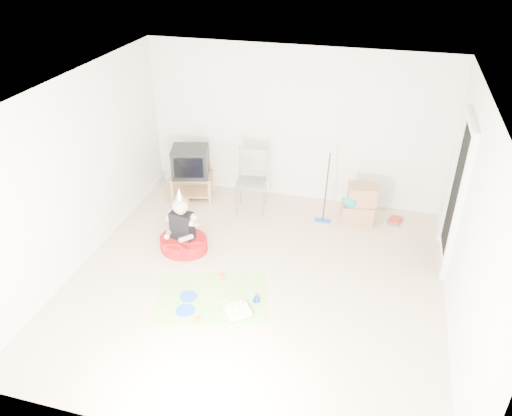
% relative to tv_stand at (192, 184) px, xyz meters
% --- Properties ---
extents(ground, '(5.00, 5.00, 0.00)m').
position_rel_tv_stand_xyz_m(ground, '(1.67, -1.94, -0.26)').
color(ground, beige).
rests_on(ground, ground).
extents(doorway_recess, '(0.02, 0.90, 2.05)m').
position_rel_tv_stand_xyz_m(doorway_recess, '(4.15, -0.74, 0.76)').
color(doorway_recess, black).
rests_on(doorway_recess, ground).
extents(tv_stand, '(0.79, 0.59, 0.44)m').
position_rel_tv_stand_xyz_m(tv_stand, '(0.00, 0.00, 0.00)').
color(tv_stand, '#A4774A').
rests_on(tv_stand, ground).
extents(crt_tv, '(0.70, 0.62, 0.51)m').
position_rel_tv_stand_xyz_m(crt_tv, '(0.00, 0.00, 0.43)').
color(crt_tv, black).
rests_on(crt_tv, tv_stand).
extents(folding_chair, '(0.54, 0.52, 1.06)m').
position_rel_tv_stand_xyz_m(folding_chair, '(1.10, -0.14, 0.25)').
color(folding_chair, gray).
rests_on(folding_chair, ground).
extents(cardboard_boxes, '(0.57, 0.48, 0.64)m').
position_rel_tv_stand_xyz_m(cardboard_boxes, '(2.86, -0.03, 0.04)').
color(cardboard_boxes, '#A97951').
rests_on(cardboard_boxes, ground).
extents(floor_mop, '(0.27, 0.36, 1.07)m').
position_rel_tv_stand_xyz_m(floor_mop, '(2.32, -0.19, 0.00)').
color(floor_mop, '#2449B4').
rests_on(floor_mop, ground).
extents(book_pile, '(0.25, 0.29, 0.05)m').
position_rel_tv_stand_xyz_m(book_pile, '(3.47, 0.11, -0.23)').
color(book_pile, '#236A3D').
rests_on(book_pile, ground).
extents(seated_woman, '(0.80, 0.80, 1.04)m').
position_rel_tv_stand_xyz_m(seated_woman, '(0.45, -1.51, -0.04)').
color(seated_woman, '#B01013').
rests_on(seated_woman, ground).
extents(party_mat, '(1.66, 1.40, 0.01)m').
position_rel_tv_stand_xyz_m(party_mat, '(1.21, -2.42, -0.26)').
color(party_mat, '#F9347E').
rests_on(party_mat, ground).
extents(birthday_cake, '(0.39, 0.37, 0.14)m').
position_rel_tv_stand_xyz_m(birthday_cake, '(1.63, -2.65, -0.22)').
color(birthday_cake, silver).
rests_on(birthday_cake, party_mat).
extents(blue_plate_near, '(0.30, 0.30, 0.01)m').
position_rel_tv_stand_xyz_m(blue_plate_near, '(0.92, -2.50, -0.25)').
color(blue_plate_near, blue).
rests_on(blue_plate_near, party_mat).
extents(blue_plate_far, '(0.26, 0.26, 0.01)m').
position_rel_tv_stand_xyz_m(blue_plate_far, '(0.98, -2.76, -0.25)').
color(blue_plate_far, blue).
rests_on(blue_plate_far, party_mat).
extents(orange_cup_near, '(0.09, 0.09, 0.07)m').
position_rel_tv_stand_xyz_m(orange_cup_near, '(1.21, -2.03, -0.22)').
color(orange_cup_near, orange).
rests_on(orange_cup_near, party_mat).
extents(orange_cup_far, '(0.08, 0.08, 0.07)m').
position_rel_tv_stand_xyz_m(orange_cup_far, '(1.20, -2.90, -0.22)').
color(orange_cup_far, orange).
rests_on(orange_cup_far, party_mat).
extents(blue_party_hat, '(0.11, 0.11, 0.15)m').
position_rel_tv_stand_xyz_m(blue_party_hat, '(1.80, -2.34, -0.18)').
color(blue_party_hat, '#1A36B9').
rests_on(blue_party_hat, party_mat).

